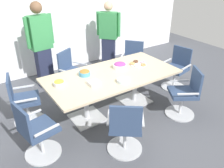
{
  "coord_description": "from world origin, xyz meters",
  "views": [
    {
      "loc": [
        -2.13,
        -3.17,
        2.58
      ],
      "look_at": [
        0.0,
        0.0,
        0.55
      ],
      "focal_mm": 37.53,
      "sensor_mm": 36.0,
      "label": 1
    }
  ],
  "objects_px": {
    "office_chair_6": "(72,74)",
    "snack_bowl_pretzels": "(85,73)",
    "conference_table": "(112,80)",
    "office_chair_0": "(23,103)",
    "plate_stack": "(123,81)",
    "person_standing_0": "(41,44)",
    "office_chair_4": "(176,70)",
    "snack_bowl_candy_mix": "(120,65)",
    "napkin_pile": "(94,83)",
    "office_chair_2": "(125,130)",
    "donut_platter": "(138,64)",
    "person_standing_1": "(108,35)",
    "office_chair_5": "(132,63)",
    "office_chair_1": "(36,134)",
    "office_chair_3": "(185,95)",
    "snack_bowl_chips_yellow": "(59,83)"
  },
  "relations": [
    {
      "from": "office_chair_6",
      "to": "snack_bowl_pretzels",
      "type": "bearing_deg",
      "value": 52.38
    },
    {
      "from": "conference_table",
      "to": "office_chair_0",
      "type": "distance_m",
      "value": 1.6
    },
    {
      "from": "conference_table",
      "to": "plate_stack",
      "type": "bearing_deg",
      "value": -91.24
    },
    {
      "from": "office_chair_6",
      "to": "person_standing_0",
      "type": "distance_m",
      "value": 0.9
    },
    {
      "from": "office_chair_4",
      "to": "snack_bowl_candy_mix",
      "type": "height_order",
      "value": "office_chair_4"
    },
    {
      "from": "snack_bowl_candy_mix",
      "to": "napkin_pile",
      "type": "bearing_deg",
      "value": -158.17
    },
    {
      "from": "office_chair_2",
      "to": "donut_platter",
      "type": "distance_m",
      "value": 1.65
    },
    {
      "from": "person_standing_1",
      "to": "plate_stack",
      "type": "relative_size",
      "value": 7.55
    },
    {
      "from": "office_chair_5",
      "to": "plate_stack",
      "type": "height_order",
      "value": "office_chair_5"
    },
    {
      "from": "office_chair_1",
      "to": "office_chair_2",
      "type": "xyz_separation_m",
      "value": [
        1.09,
        -0.64,
        0.0
      ]
    },
    {
      "from": "office_chair_5",
      "to": "office_chair_4",
      "type": "bearing_deg",
      "value": 173.0
    },
    {
      "from": "office_chair_3",
      "to": "napkin_pile",
      "type": "height_order",
      "value": "office_chair_3"
    },
    {
      "from": "office_chair_3",
      "to": "office_chair_5",
      "type": "distance_m",
      "value": 1.71
    },
    {
      "from": "snack_bowl_candy_mix",
      "to": "office_chair_2",
      "type": "bearing_deg",
      "value": -122.27
    },
    {
      "from": "office_chair_4",
      "to": "plate_stack",
      "type": "relative_size",
      "value": 4.01
    },
    {
      "from": "office_chair_0",
      "to": "office_chair_4",
      "type": "height_order",
      "value": "same"
    },
    {
      "from": "office_chair_4",
      "to": "person_standing_0",
      "type": "distance_m",
      "value": 3.0
    },
    {
      "from": "conference_table",
      "to": "napkin_pile",
      "type": "xyz_separation_m",
      "value": [
        -0.47,
        -0.16,
        0.15
      ]
    },
    {
      "from": "snack_bowl_pretzels",
      "to": "napkin_pile",
      "type": "bearing_deg",
      "value": -95.54
    },
    {
      "from": "conference_table",
      "to": "office_chair_2",
      "type": "xyz_separation_m",
      "value": [
        -0.48,
        -1.05,
        -0.22
      ]
    },
    {
      "from": "plate_stack",
      "to": "snack_bowl_pretzels",
      "type": "bearing_deg",
      "value": 125.4
    },
    {
      "from": "conference_table",
      "to": "office_chair_1",
      "type": "xyz_separation_m",
      "value": [
        -1.57,
        -0.42,
        -0.22
      ]
    },
    {
      "from": "office_chair_4",
      "to": "snack_bowl_pretzels",
      "type": "relative_size",
      "value": 4.45
    },
    {
      "from": "office_chair_4",
      "to": "napkin_pile",
      "type": "distance_m",
      "value": 2.2
    },
    {
      "from": "person_standing_0",
      "to": "snack_bowl_candy_mix",
      "type": "height_order",
      "value": "person_standing_0"
    },
    {
      "from": "snack_bowl_chips_yellow",
      "to": "plate_stack",
      "type": "xyz_separation_m",
      "value": [
        0.95,
        -0.49,
        -0.02
      ]
    },
    {
      "from": "office_chair_0",
      "to": "office_chair_4",
      "type": "bearing_deg",
      "value": 93.42
    },
    {
      "from": "office_chair_3",
      "to": "person_standing_1",
      "type": "height_order",
      "value": "person_standing_1"
    },
    {
      "from": "office_chair_5",
      "to": "person_standing_0",
      "type": "height_order",
      "value": "person_standing_0"
    },
    {
      "from": "office_chair_6",
      "to": "person_standing_1",
      "type": "xyz_separation_m",
      "value": [
        1.35,
        0.62,
        0.49
      ]
    },
    {
      "from": "person_standing_1",
      "to": "snack_bowl_chips_yellow",
      "type": "relative_size",
      "value": 9.2
    },
    {
      "from": "snack_bowl_pretzels",
      "to": "person_standing_1",
      "type": "bearing_deg",
      "value": 45.02
    },
    {
      "from": "office_chair_1",
      "to": "snack_bowl_pretzels",
      "type": "bearing_deg",
      "value": 109.34
    },
    {
      "from": "office_chair_0",
      "to": "office_chair_2",
      "type": "height_order",
      "value": "same"
    },
    {
      "from": "office_chair_0",
      "to": "office_chair_3",
      "type": "relative_size",
      "value": 1.0
    },
    {
      "from": "office_chair_2",
      "to": "donut_platter",
      "type": "bearing_deg",
      "value": 81.45
    },
    {
      "from": "office_chair_4",
      "to": "office_chair_5",
      "type": "bearing_deg",
      "value": 21.64
    },
    {
      "from": "office_chair_6",
      "to": "office_chair_1",
      "type": "bearing_deg",
      "value": 20.19
    },
    {
      "from": "office_chair_2",
      "to": "napkin_pile",
      "type": "relative_size",
      "value": 5.04
    },
    {
      "from": "office_chair_2",
      "to": "snack_bowl_candy_mix",
      "type": "relative_size",
      "value": 3.52
    },
    {
      "from": "office_chair_1",
      "to": "office_chair_6",
      "type": "relative_size",
      "value": 1.0
    },
    {
      "from": "office_chair_4",
      "to": "office_chair_2",
      "type": "bearing_deg",
      "value": 103.21
    },
    {
      "from": "snack_bowl_pretzels",
      "to": "plate_stack",
      "type": "xyz_separation_m",
      "value": [
        0.42,
        -0.59,
        -0.02
      ]
    },
    {
      "from": "office_chair_0",
      "to": "snack_bowl_chips_yellow",
      "type": "height_order",
      "value": "office_chair_0"
    },
    {
      "from": "office_chair_3",
      "to": "plate_stack",
      "type": "distance_m",
      "value": 1.2
    },
    {
      "from": "office_chair_5",
      "to": "snack_bowl_chips_yellow",
      "type": "xyz_separation_m",
      "value": [
        -2.09,
        -0.69,
        0.39
      ]
    },
    {
      "from": "office_chair_2",
      "to": "snack_bowl_chips_yellow",
      "type": "xyz_separation_m",
      "value": [
        -0.48,
        1.18,
        0.39
      ]
    },
    {
      "from": "office_chair_0",
      "to": "person_standing_0",
      "type": "distance_m",
      "value": 1.5
    },
    {
      "from": "snack_bowl_candy_mix",
      "to": "donut_platter",
      "type": "bearing_deg",
      "value": -9.84
    },
    {
      "from": "snack_bowl_chips_yellow",
      "to": "donut_platter",
      "type": "distance_m",
      "value": 1.63
    }
  ]
}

